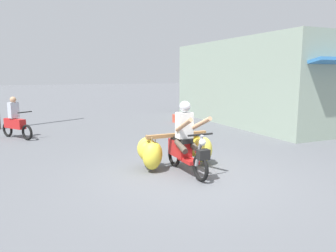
# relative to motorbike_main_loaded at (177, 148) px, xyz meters

# --- Properties ---
(ground_plane) EXTENTS (120.00, 120.00, 0.00)m
(ground_plane) POSITION_rel_motorbike_main_loaded_xyz_m (0.02, -0.72, -0.49)
(ground_plane) COLOR #56595E
(motorbike_main_loaded) EXTENTS (1.86, 1.83, 1.58)m
(motorbike_main_loaded) POSITION_rel_motorbike_main_loaded_xyz_m (0.00, 0.00, 0.00)
(motorbike_main_loaded) COLOR black
(motorbike_main_loaded) RESTS_ON ground
(motorbike_distant_ahead_left) EXTENTS (0.98, 1.39, 1.40)m
(motorbike_distant_ahead_left) POSITION_rel_motorbike_main_loaded_xyz_m (-3.47, 5.38, 0.08)
(motorbike_distant_ahead_left) COLOR black
(motorbike_distant_ahead_left) RESTS_ON ground
(shopfront_building) EXTENTS (4.73, 8.97, 3.53)m
(shopfront_building) POSITION_rel_motorbike_main_loaded_xyz_m (6.88, 5.20, 1.28)
(shopfront_building) COLOR gray
(shopfront_building) RESTS_ON ground
(produce_crate) EXTENTS (0.56, 0.40, 0.36)m
(produce_crate) POSITION_rel_motorbike_main_loaded_xyz_m (3.13, 6.44, -0.31)
(produce_crate) COLOR #CC4C38
(produce_crate) RESTS_ON ground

